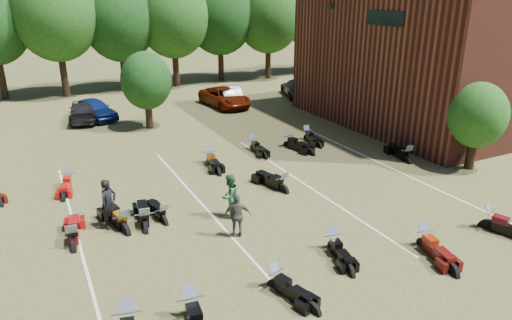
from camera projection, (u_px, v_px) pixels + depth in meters
ground at (303, 220)px, 17.74m from camera, size 160.00×160.00×0.00m
car_3 at (83, 112)px, 31.24m from camera, size 2.45×4.65×1.28m
car_4 at (95, 109)px, 31.62m from camera, size 2.99×4.57×1.45m
car_5 at (229, 94)px, 36.47m from camera, size 2.43×4.47×1.40m
car_6 at (225, 97)px, 35.23m from camera, size 2.88×5.40×1.44m
car_7 at (297, 88)px, 38.67m from camera, size 3.52×5.44×1.47m
person_black at (109, 204)px, 16.91m from camera, size 0.84×0.78×1.93m
person_green at (230, 196)px, 17.72m from camera, size 1.09×1.00×1.80m
person_grey at (237, 215)px, 16.30m from camera, size 1.07×0.75×1.69m
motorcycle_2 at (191, 319)px, 12.38m from camera, size 1.05×2.58×1.40m
motorcycle_3 at (275, 288)px, 13.68m from camera, size 1.19×2.17×1.15m
motorcycle_4 at (332, 250)px, 15.73m from camera, size 1.11×2.15×1.15m
motorcycle_5 at (487, 229)px, 17.13m from camera, size 1.55×2.61×1.39m
motorcycle_6 at (423, 247)px, 15.89m from camera, size 1.25×2.40×1.28m
motorcycle_7 at (75, 248)px, 15.81m from camera, size 1.09×2.51×1.36m
motorcycle_8 at (125, 232)px, 16.85m from camera, size 1.30×2.63×1.41m
motorcycle_9 at (164, 223)px, 17.55m from camera, size 0.91×2.15×1.16m
motorcycle_10 at (146, 230)px, 17.01m from camera, size 1.15×2.52×1.36m
motorcycle_12 at (283, 192)px, 20.29m from camera, size 1.32×2.56×1.37m
motorcycle_13 at (407, 162)px, 23.81m from camera, size 1.26×2.53×1.35m
motorcycle_15 at (69, 186)px, 20.94m from camera, size 1.17×2.27×1.21m
motorcycle_17 at (209, 163)px, 23.70m from camera, size 0.97×2.39×1.30m
motorcycle_18 at (253, 150)px, 25.71m from camera, size 0.77×2.17×1.20m
motorcycle_19 at (307, 140)px, 27.45m from camera, size 0.91×2.23×1.21m
motorcycle_20 at (288, 147)px, 26.18m from camera, size 1.30×2.54×1.35m
brick_building at (498, 37)px, 32.73m from camera, size 25.40×15.20×10.70m
tree_line at (116, 17)px, 39.41m from camera, size 56.00×6.00×9.79m
young_tree_near_building at (478, 115)px, 22.07m from camera, size 2.80×2.80×4.16m
young_tree_midfield at (146, 81)px, 28.80m from camera, size 3.20×3.20×4.70m
parking_lines at (203, 205)px, 18.98m from camera, size 20.10×14.00×0.01m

